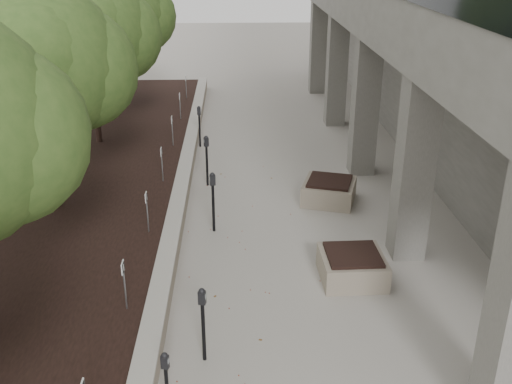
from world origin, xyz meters
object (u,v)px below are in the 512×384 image
object	(u,v)px
crabapple_tree_4	(90,57)
crabapple_tree_5	(119,33)
planter_back	(329,191)
crabapple_tree_3	(42,98)
parking_meter_2	(203,325)
planter_front	(352,266)
parking_meter_3	(213,202)
parking_meter_4	(207,161)
parking_meter_5	(200,127)

from	to	relation	value
crabapple_tree_4	crabapple_tree_5	world-z (taller)	same
crabapple_tree_5	planter_back	bearing A→B (deg)	-52.78
crabapple_tree_3	parking_meter_2	size ratio (longest dim) A/B	3.88
parking_meter_2	planter_front	size ratio (longest dim) A/B	1.09
planter_front	planter_back	xyz separation A→B (m)	(0.12, 3.90, 0.01)
planter_front	planter_back	size ratio (longest dim) A/B	0.98
crabapple_tree_5	parking_meter_3	xyz separation A→B (m)	(3.89, -10.74, -2.36)
parking_meter_3	planter_back	world-z (taller)	parking_meter_3
parking_meter_3	planter_front	xyz separation A→B (m)	(2.91, -2.27, -0.46)
parking_meter_2	parking_meter_4	bearing A→B (deg)	105.61
parking_meter_5	planter_back	bearing A→B (deg)	-52.77
parking_meter_4	planter_back	distance (m)	3.54
parking_meter_4	planter_back	bearing A→B (deg)	-42.32
crabapple_tree_3	planter_back	bearing A→B (deg)	7.30
crabapple_tree_5	planter_back	world-z (taller)	crabapple_tree_5
parking_meter_5	planter_front	xyz separation A→B (m)	(3.56, -8.52, -0.41)
crabapple_tree_3	crabapple_tree_4	size ratio (longest dim) A/B	1.00
crabapple_tree_3	parking_meter_3	world-z (taller)	crabapple_tree_3
parking_meter_4	planter_front	size ratio (longest dim) A/B	1.16
parking_meter_5	planter_front	bearing A→B (deg)	-68.58
crabapple_tree_5	parking_meter_2	bearing A→B (deg)	-75.94
planter_front	parking_meter_2	bearing A→B (deg)	-140.29
crabapple_tree_4	parking_meter_4	world-z (taller)	crabapple_tree_4
parking_meter_3	parking_meter_4	bearing A→B (deg)	81.57
parking_meter_2	planter_back	world-z (taller)	parking_meter_2
crabapple_tree_3	parking_meter_4	xyz separation A→B (m)	(3.63, 2.11, -2.38)
crabapple_tree_4	parking_meter_4	bearing A→B (deg)	-38.51
parking_meter_3	parking_meter_2	bearing A→B (deg)	-103.99
parking_meter_2	crabapple_tree_4	bearing A→B (deg)	124.12
parking_meter_2	planter_front	world-z (taller)	parking_meter_2
crabapple_tree_5	parking_meter_3	distance (m)	11.67
crabapple_tree_5	planter_front	size ratio (longest dim) A/B	4.23
parking_meter_5	parking_meter_2	bearing A→B (deg)	-88.01
crabapple_tree_4	parking_meter_3	world-z (taller)	crabapple_tree_4
planter_front	parking_meter_4	bearing A→B (deg)	121.80
crabapple_tree_4	parking_meter_5	xyz separation A→B (m)	(3.25, 0.51, -2.41)
crabapple_tree_4	planter_back	bearing A→B (deg)	-30.72
parking_meter_2	planter_back	size ratio (longest dim) A/B	1.06
parking_meter_2	parking_meter_3	world-z (taller)	parking_meter_3
crabapple_tree_3	crabapple_tree_4	distance (m)	5.00
parking_meter_2	parking_meter_5	bearing A→B (deg)	107.04
parking_meter_2	parking_meter_5	world-z (taller)	parking_meter_5
crabapple_tree_4	crabapple_tree_5	size ratio (longest dim) A/B	1.00
crabapple_tree_3	parking_meter_3	bearing A→B (deg)	-10.82
crabapple_tree_5	planter_back	xyz separation A→B (m)	(6.92, -9.11, -2.81)
parking_meter_3	parking_meter_4	size ratio (longest dim) A/B	1.02
parking_meter_2	planter_front	bearing A→B (deg)	53.52
parking_meter_4	crabapple_tree_5	bearing A→B (deg)	92.78
parking_meter_2	parking_meter_4	distance (m)	7.57
planter_front	planter_back	distance (m)	3.90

